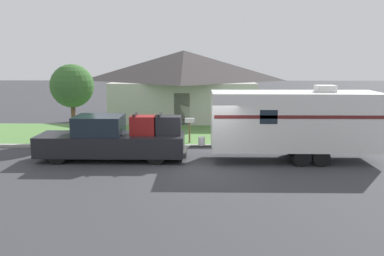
% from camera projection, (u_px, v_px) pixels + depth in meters
% --- Properties ---
extents(ground_plane, '(120.00, 120.00, 0.00)m').
position_uv_depth(ground_plane, '(206.00, 168.00, 17.17)').
color(ground_plane, '#38383D').
extents(curb_strip, '(80.00, 0.30, 0.14)m').
position_uv_depth(curb_strip, '(205.00, 146.00, 20.86)').
color(curb_strip, '#999993').
rests_on(curb_strip, ground_plane).
extents(lawn_strip, '(80.00, 7.00, 0.03)m').
position_uv_depth(lawn_strip, '(204.00, 134.00, 24.46)').
color(lawn_strip, '#568442').
rests_on(lawn_strip, ground_plane).
extents(house_across_street, '(10.34, 7.78, 4.80)m').
position_uv_depth(house_across_street, '(184.00, 83.00, 30.45)').
color(house_across_street, '#B2B2A8').
rests_on(house_across_street, ground_plane).
extents(pickup_truck, '(6.37, 1.94, 2.03)m').
position_uv_depth(pickup_truck, '(113.00, 139.00, 18.36)').
color(pickup_truck, black).
rests_on(pickup_truck, ground_plane).
extents(travel_trailer, '(7.91, 2.30, 3.23)m').
position_uv_depth(travel_trailer, '(294.00, 121.00, 18.08)').
color(travel_trailer, black).
rests_on(travel_trailer, ground_plane).
extents(mailbox, '(0.48, 0.20, 1.30)m').
position_uv_depth(mailbox, '(190.00, 124.00, 21.76)').
color(mailbox, brown).
rests_on(mailbox, ground_plane).
extents(tree_in_yard, '(2.25, 2.25, 4.02)m').
position_uv_depth(tree_in_yard, '(72.00, 86.00, 22.21)').
color(tree_in_yard, brown).
rests_on(tree_in_yard, ground_plane).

